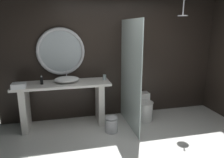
# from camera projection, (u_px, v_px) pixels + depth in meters

# --- Properties ---
(back_wall_panel) EXTENTS (4.80, 0.10, 2.60)m
(back_wall_panel) POSITION_uv_depth(u_px,v_px,m) (115.00, 57.00, 4.49)
(back_wall_panel) COLOR black
(back_wall_panel) RESTS_ON ground_plane
(vanity_counter) EXTENTS (1.82, 0.58, 0.89)m
(vanity_counter) POSITION_uv_depth(u_px,v_px,m) (63.00, 98.00, 4.07)
(vanity_counter) COLOR silver
(vanity_counter) RESTS_ON ground_plane
(vessel_sink) EXTENTS (0.49, 0.40, 0.20)m
(vessel_sink) POSITION_uv_depth(u_px,v_px,m) (67.00, 79.00, 4.03)
(vessel_sink) COLOR white
(vessel_sink) RESTS_ON vanity_counter
(tumbler_cup) EXTENTS (0.07, 0.07, 0.11)m
(tumbler_cup) POSITION_uv_depth(u_px,v_px,m) (105.00, 77.00, 4.21)
(tumbler_cup) COLOR silver
(tumbler_cup) RESTS_ON vanity_counter
(soap_dispenser) EXTENTS (0.05, 0.05, 0.16)m
(soap_dispenser) POSITION_uv_depth(u_px,v_px,m) (42.00, 80.00, 3.88)
(soap_dispenser) COLOR black
(soap_dispenser) RESTS_ON vanity_counter
(round_wall_mirror) EXTENTS (0.94, 0.07, 0.94)m
(round_wall_mirror) POSITION_uv_depth(u_px,v_px,m) (61.00, 52.00, 4.12)
(round_wall_mirror) COLOR silver
(shower_glass_panel) EXTENTS (0.02, 1.20, 2.07)m
(shower_glass_panel) POSITION_uv_depth(u_px,v_px,m) (130.00, 75.00, 3.97)
(shower_glass_panel) COLOR silver
(shower_glass_panel) RESTS_ON ground_plane
(rain_shower_head) EXTENTS (0.20, 0.20, 0.37)m
(rain_shower_head) POSITION_uv_depth(u_px,v_px,m) (183.00, 14.00, 4.07)
(rain_shower_head) COLOR silver
(toilet) EXTENTS (0.38, 0.57, 0.53)m
(toilet) POSITION_uv_depth(u_px,v_px,m) (143.00, 107.00, 4.46)
(toilet) COLOR white
(toilet) RESTS_ON ground_plane
(waste_bin) EXTENTS (0.24, 0.24, 0.33)m
(waste_bin) POSITION_uv_depth(u_px,v_px,m) (111.00, 124.00, 3.90)
(waste_bin) COLOR silver
(waste_bin) RESTS_ON ground_plane
(folded_hand_towel) EXTENTS (0.24, 0.21, 0.09)m
(folded_hand_towel) POSITION_uv_depth(u_px,v_px,m) (19.00, 86.00, 3.64)
(folded_hand_towel) COLOR white
(folded_hand_towel) RESTS_ON vanity_counter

